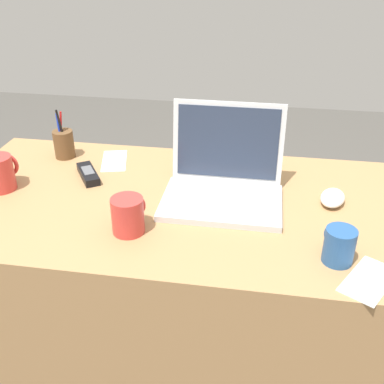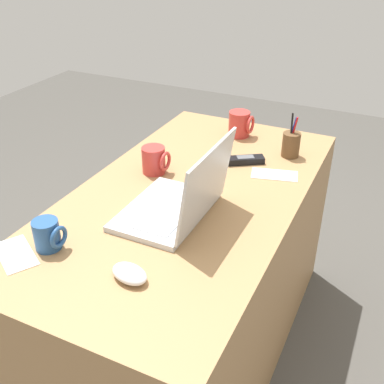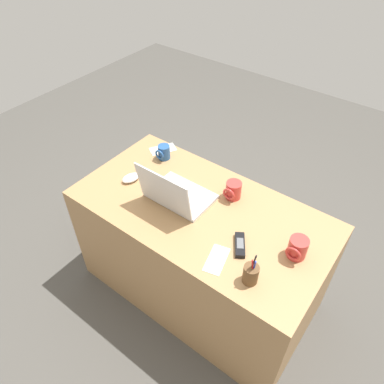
% 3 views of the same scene
% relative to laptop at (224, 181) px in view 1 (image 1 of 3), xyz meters
% --- Properties ---
extents(ground_plane, '(6.00, 6.00, 0.00)m').
position_rel_laptop_xyz_m(ground_plane, '(-0.14, -0.04, -0.77)').
color(ground_plane, '#4C4944').
extents(desk, '(1.35, 0.71, 0.72)m').
position_rel_laptop_xyz_m(desk, '(-0.14, -0.04, -0.41)').
color(desk, '#A87C4F').
rests_on(desk, ground).
extents(laptop, '(0.33, 0.27, 0.25)m').
position_rel_laptop_xyz_m(laptop, '(0.00, 0.00, 0.00)').
color(laptop, silver).
rests_on(laptop, desk).
extents(computer_mouse, '(0.09, 0.12, 0.03)m').
position_rel_laptop_xyz_m(computer_mouse, '(0.31, 0.02, -0.04)').
color(computer_mouse, white).
rests_on(computer_mouse, desk).
extents(coffee_mug_white, '(0.07, 0.08, 0.09)m').
position_rel_laptop_xyz_m(coffee_mug_white, '(0.29, -0.25, -0.01)').
color(coffee_mug_white, '#26518C').
rests_on(coffee_mug_white, desk).
extents(coffee_mug_spare, '(0.08, 0.09, 0.10)m').
position_rel_laptop_xyz_m(coffee_mug_spare, '(-0.22, -0.21, -0.00)').
color(coffee_mug_spare, '#C63833').
rests_on(coffee_mug_spare, desk).
extents(cordless_phone, '(0.11, 0.14, 0.03)m').
position_rel_laptop_xyz_m(cordless_phone, '(-0.43, 0.06, -0.04)').
color(cordless_phone, black).
rests_on(cordless_phone, desk).
extents(pen_holder, '(0.07, 0.07, 0.17)m').
position_rel_laptop_xyz_m(pen_holder, '(-0.56, 0.19, -0.00)').
color(pen_holder, brown).
rests_on(pen_holder, desk).
extents(paper_note_near_laptop, '(0.15, 0.18, 0.00)m').
position_rel_laptop_xyz_m(paper_note_near_laptop, '(0.36, -0.31, -0.05)').
color(paper_note_near_laptop, white).
rests_on(paper_note_near_laptop, desk).
extents(paper_note_left, '(0.12, 0.18, 0.00)m').
position_rel_laptop_xyz_m(paper_note_left, '(-0.38, 0.18, -0.05)').
color(paper_note_left, white).
rests_on(paper_note_left, desk).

